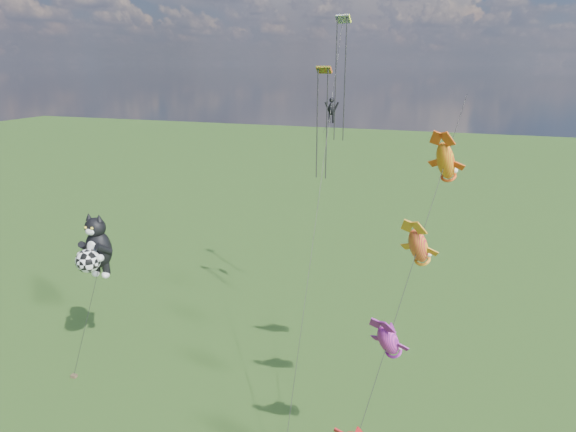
% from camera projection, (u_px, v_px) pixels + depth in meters
% --- Properties ---
extents(ground, '(300.00, 300.00, 0.00)m').
position_uv_depth(ground, '(79.00, 412.00, 31.45)').
color(ground, '#18390E').
extents(cat_kite_rig, '(2.67, 3.99, 11.82)m').
position_uv_depth(cat_kite_rig, '(95.00, 249.00, 33.89)').
color(cat_kite_rig, brown).
rests_on(cat_kite_rig, ground).
extents(fish_windsock_rig, '(4.80, 15.30, 20.22)m').
position_uv_depth(fish_windsock_rig, '(404.00, 293.00, 22.87)').
color(fish_windsock_rig, brown).
rests_on(fish_windsock_rig, ground).
extents(parafoil_rig, '(2.42, 17.48, 25.14)m').
position_uv_depth(parafoil_rig, '(331.00, 104.00, 34.01)').
color(parafoil_rig, brown).
rests_on(parafoil_rig, ground).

